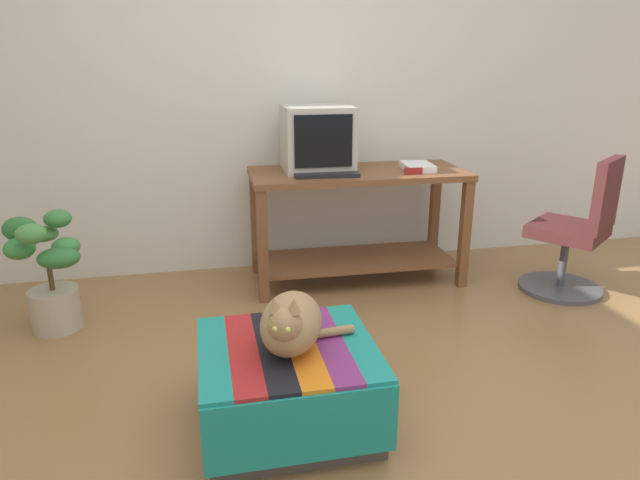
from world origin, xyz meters
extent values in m
plane|color=olive|center=(0.00, 0.00, 0.00)|extent=(14.00, 14.00, 0.00)
cube|color=silver|center=(0.00, 2.05, 1.30)|extent=(8.00, 0.10, 2.60)
cube|color=brown|center=(-0.28, 1.35, 0.36)|extent=(0.06, 0.06, 0.72)
cube|color=brown|center=(1.04, 1.33, 0.36)|extent=(0.06, 0.06, 0.72)
cube|color=brown|center=(1.05, 1.85, 0.36)|extent=(0.06, 0.06, 0.72)
cube|color=brown|center=(-0.27, 1.87, 0.36)|extent=(0.06, 0.06, 0.72)
cube|color=brown|center=(0.39, 1.60, 0.14)|extent=(1.29, 0.53, 0.02)
cube|color=brown|center=(0.39, 1.60, 0.74)|extent=(1.41, 0.62, 0.04)
cube|color=#BCB7A8|center=(0.13, 1.68, 0.77)|extent=(0.31, 0.28, 0.02)
cube|color=#BCB7A8|center=(0.13, 1.68, 0.96)|extent=(0.45, 0.40, 0.41)
cube|color=black|center=(0.13, 1.48, 0.97)|extent=(0.36, 0.02, 0.32)
cube|color=black|center=(0.14, 1.47, 0.77)|extent=(0.41, 0.18, 0.02)
cube|color=white|center=(0.77, 1.55, 0.78)|extent=(0.21, 0.27, 0.04)
cube|color=#4C4238|center=(-0.32, 0.11, 0.17)|extent=(0.67, 0.61, 0.34)
cube|color=#1E897A|center=(-0.32, -0.22, 0.21)|extent=(0.70, 0.01, 0.27)
cube|color=#1E897A|center=(-0.61, 0.11, 0.35)|extent=(0.12, 0.66, 0.02)
cube|color=#AD2323|center=(-0.50, 0.11, 0.35)|extent=(0.12, 0.66, 0.02)
cube|color=black|center=(-0.38, 0.11, 0.35)|extent=(0.12, 0.66, 0.02)
cube|color=orange|center=(-0.26, 0.11, 0.35)|extent=(0.12, 0.66, 0.02)
cube|color=#7A2D6B|center=(-0.14, 0.11, 0.35)|extent=(0.12, 0.66, 0.02)
cube|color=#1E897A|center=(-0.03, 0.11, 0.35)|extent=(0.12, 0.66, 0.02)
ellipsoid|color=#9E7A4C|center=(-0.31, 0.09, 0.47)|extent=(0.34, 0.42, 0.23)
sphere|color=#9E7A4C|center=(-0.35, -0.04, 0.54)|extent=(0.13, 0.13, 0.13)
cylinder|color=#9E7A4C|center=(-0.18, 0.15, 0.38)|extent=(0.29, 0.06, 0.04)
cone|color=#9E7A4C|center=(-0.39, -0.03, 0.61)|extent=(0.05, 0.05, 0.06)
cone|color=#9E7A4C|center=(-0.32, -0.05, 0.61)|extent=(0.05, 0.05, 0.06)
sphere|color=#C6D151|center=(-0.39, -0.09, 0.54)|extent=(0.02, 0.02, 0.02)
sphere|color=#C6D151|center=(-0.35, -0.10, 0.54)|extent=(0.02, 0.02, 0.02)
cylinder|color=#B7A893|center=(-1.46, 1.24, 0.12)|extent=(0.26, 0.26, 0.24)
cylinder|color=brown|center=(-1.46, 1.24, 0.33)|extent=(0.03, 0.03, 0.18)
ellipsoid|color=#38843D|center=(-1.36, 1.25, 0.48)|extent=(0.15, 0.14, 0.10)
ellipsoid|color=#38843D|center=(-1.41, 1.35, 0.61)|extent=(0.15, 0.13, 0.10)
ellipsoid|color=#4C8E42|center=(-1.49, 1.38, 0.52)|extent=(0.15, 0.14, 0.09)
ellipsoid|color=#2D7033|center=(-1.58, 1.26, 0.59)|extent=(0.18, 0.10, 0.14)
ellipsoid|color=#38843D|center=(-1.58, 1.20, 0.50)|extent=(0.16, 0.16, 0.12)
ellipsoid|color=#4C8E42|center=(-1.48, 1.10, 0.60)|extent=(0.15, 0.12, 0.11)
ellipsoid|color=#2D7033|center=(-1.38, 1.13, 0.45)|extent=(0.22, 0.16, 0.11)
cylinder|color=#4C4C51|center=(1.65, 1.13, 0.01)|extent=(0.52, 0.52, 0.03)
cylinder|color=#4C4C51|center=(1.65, 1.13, 0.20)|extent=(0.05, 0.05, 0.34)
cube|color=#471E1E|center=(1.65, 1.13, 0.41)|extent=(0.59, 0.59, 0.08)
cube|color=#471E1E|center=(1.76, 0.98, 0.67)|extent=(0.34, 0.28, 0.44)
cube|color=#A31E1E|center=(0.70, 1.43, 0.78)|extent=(0.11, 0.04, 0.04)
cylinder|color=black|center=(0.83, 1.65, 0.76)|extent=(0.14, 0.01, 0.01)
camera|label=1|loc=(-0.61, -1.86, 1.46)|focal=31.39mm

